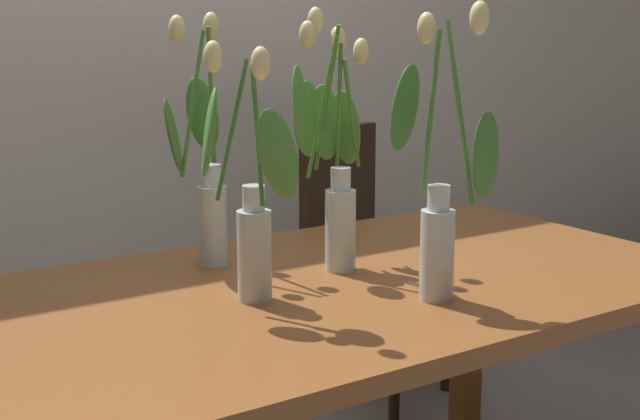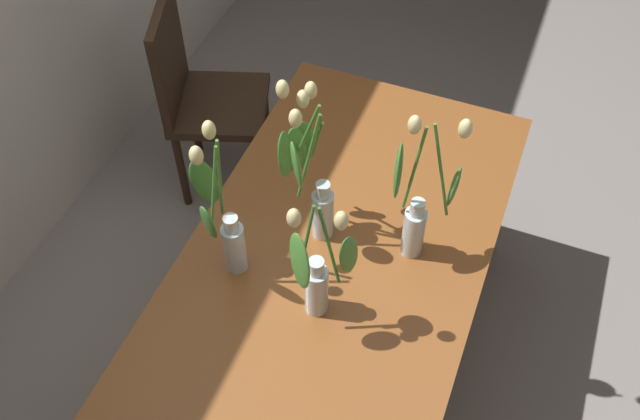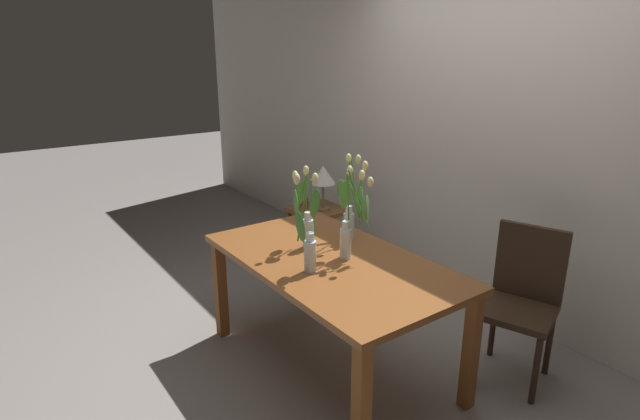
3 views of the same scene
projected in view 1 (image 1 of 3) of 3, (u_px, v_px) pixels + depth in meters
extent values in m
cube|color=silver|center=(94.00, 2.00, 2.91)|extent=(9.00, 0.10, 2.70)
cube|color=brown|center=(343.00, 289.00, 1.85)|extent=(1.60, 0.90, 0.04)
cube|color=brown|center=(467.00, 334.00, 2.64)|extent=(0.07, 0.07, 0.70)
cylinder|color=silver|center=(437.00, 255.00, 1.69)|extent=(0.07, 0.07, 0.18)
cylinder|color=silver|center=(439.00, 198.00, 1.67)|extent=(0.04, 0.04, 0.05)
cylinder|color=silver|center=(437.00, 270.00, 1.70)|extent=(0.06, 0.06, 0.11)
cylinder|color=#478433|center=(431.00, 115.00, 1.65)|extent=(0.01, 0.04, 0.33)
ellipsoid|color=#F4E093|center=(427.00, 28.00, 1.63)|extent=(0.04, 0.04, 0.06)
ellipsoid|color=#427F33|center=(405.00, 107.00, 1.66)|extent=(0.11, 0.04, 0.18)
cylinder|color=#478433|center=(460.00, 113.00, 1.60)|extent=(0.02, 0.08, 0.34)
ellipsoid|color=#F4E093|center=(480.00, 18.00, 1.53)|extent=(0.04, 0.04, 0.06)
ellipsoid|color=#427F33|center=(486.00, 156.00, 1.60)|extent=(0.09, 0.04, 0.18)
cylinder|color=silver|center=(340.00, 230.00, 1.90)|extent=(0.07, 0.07, 0.18)
cylinder|color=silver|center=(341.00, 179.00, 1.88)|extent=(0.04, 0.04, 0.05)
cylinder|color=silver|center=(340.00, 244.00, 1.91)|extent=(0.06, 0.06, 0.11)
cylinder|color=#478433|center=(327.00, 100.00, 1.90)|extent=(0.02, 0.12, 0.33)
ellipsoid|color=#F4E093|center=(315.00, 21.00, 1.91)|extent=(0.04, 0.04, 0.06)
ellipsoid|color=#4C8E38|center=(307.00, 118.00, 1.93)|extent=(0.07, 0.04, 0.17)
cylinder|color=#478433|center=(339.00, 110.00, 1.89)|extent=(0.05, 0.08, 0.29)
ellipsoid|color=#F4E093|center=(338.00, 40.00, 1.90)|extent=(0.04, 0.04, 0.06)
ellipsoid|color=#4C8E38|center=(325.00, 122.00, 1.94)|extent=(0.07, 0.07, 0.17)
cylinder|color=#478433|center=(352.00, 115.00, 1.92)|extent=(0.10, 0.08, 0.25)
ellipsoid|color=#F4E093|center=(361.00, 51.00, 1.95)|extent=(0.04, 0.04, 0.06)
ellipsoid|color=#4C8E38|center=(345.00, 127.00, 1.97)|extent=(0.07, 0.08, 0.18)
cylinder|color=#478433|center=(322.00, 109.00, 1.86)|extent=(0.05, 0.06, 0.31)
ellipsoid|color=#F4E093|center=(308.00, 35.00, 1.84)|extent=(0.04, 0.04, 0.06)
ellipsoid|color=#4C8E38|center=(300.00, 105.00, 1.84)|extent=(0.07, 0.08, 0.18)
cylinder|color=silver|center=(213.00, 226.00, 1.95)|extent=(0.07, 0.07, 0.18)
cylinder|color=silver|center=(211.00, 175.00, 1.92)|extent=(0.04, 0.04, 0.05)
cylinder|color=silver|center=(213.00, 239.00, 1.95)|extent=(0.06, 0.06, 0.11)
cylinder|color=#478433|center=(192.00, 105.00, 1.89)|extent=(0.06, 0.04, 0.32)
ellipsoid|color=#F4E093|center=(177.00, 29.00, 1.85)|extent=(0.04, 0.04, 0.06)
ellipsoid|color=#427F33|center=(173.00, 136.00, 1.87)|extent=(0.09, 0.09, 0.18)
cylinder|color=#478433|center=(212.00, 102.00, 1.92)|extent=(0.03, 0.04, 0.33)
ellipsoid|color=#F4E093|center=(211.00, 26.00, 1.90)|extent=(0.04, 0.04, 0.06)
ellipsoid|color=#427F33|center=(202.00, 114.00, 1.96)|extent=(0.08, 0.10, 0.18)
cylinder|color=silver|center=(254.00, 256.00, 1.69)|extent=(0.07, 0.07, 0.18)
cylinder|color=silver|center=(254.00, 198.00, 1.67)|extent=(0.04, 0.04, 0.05)
cylinder|color=silver|center=(255.00, 271.00, 1.70)|extent=(0.06, 0.06, 0.11)
cylinder|color=#3D752D|center=(231.00, 130.00, 1.63)|extent=(0.06, 0.04, 0.27)
ellipsoid|color=#F4E093|center=(213.00, 57.00, 1.60)|extent=(0.04, 0.04, 0.06)
ellipsoid|color=#4C8E38|center=(210.00, 132.00, 1.60)|extent=(0.09, 0.10, 0.18)
cylinder|color=#3D752D|center=(257.00, 135.00, 1.60)|extent=(0.03, 0.07, 0.26)
ellipsoid|color=#F4E093|center=(261.00, 63.00, 1.54)|extent=(0.04, 0.04, 0.06)
ellipsoid|color=#4C8E38|center=(278.00, 154.00, 1.57)|extent=(0.11, 0.05, 0.18)
cube|color=#382619|center=(381.00, 271.00, 2.96)|extent=(0.51, 0.51, 0.04)
cylinder|color=#382619|center=(447.00, 332.00, 3.04)|extent=(0.04, 0.04, 0.43)
cylinder|color=#382619|center=(395.00, 362.00, 2.78)|extent=(0.04, 0.04, 0.43)
cylinder|color=#382619|center=(367.00, 313.00, 3.24)|extent=(0.04, 0.04, 0.43)
cylinder|color=#382619|center=(311.00, 339.00, 2.98)|extent=(0.04, 0.04, 0.43)
cube|color=#382619|center=(339.00, 193.00, 3.01)|extent=(0.39, 0.16, 0.46)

